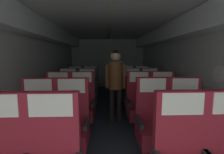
{
  "coord_description": "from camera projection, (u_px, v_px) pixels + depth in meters",
  "views": [
    {
      "loc": [
        -0.1,
        0.12,
        1.43
      ],
      "look_at": [
        0.03,
        3.38,
        1.0
      ],
      "focal_mm": 25.87,
      "sensor_mm": 36.0,
      "label": 1
    }
  ],
  "objects": [
    {
      "name": "seat_e_right_aisle",
      "position": [
        142.0,
        87.0,
        5.05
      ],
      "size": [
        0.5,
        0.51,
        1.12
      ],
      "color": "#38383D",
      "rests_on": "ground"
    },
    {
      "name": "seat_e_left_aisle",
      "position": [
        90.0,
        87.0,
        4.97
      ],
      "size": [
        0.5,
        0.51,
        1.12
      ],
      "color": "#38383D",
      "rests_on": "ground"
    },
    {
      "name": "seat_c_right_window",
      "position": [
        139.0,
        104.0,
        3.22
      ],
      "size": [
        0.5,
        0.51,
        1.12
      ],
      "color": "#38383D",
      "rests_on": "ground"
    },
    {
      "name": "ground",
      "position": [
        110.0,
        117.0,
        3.86
      ],
      "size": [
        3.6,
        8.05,
        0.02
      ],
      "primitive_type": "cube",
      "color": "#2D3342"
    },
    {
      "name": "seat_d_left_window",
      "position": [
        68.0,
        94.0,
        4.06
      ],
      "size": [
        0.5,
        0.51,
        1.12
      ],
      "color": "#38383D",
      "rests_on": "ground"
    },
    {
      "name": "seat_c_left_window",
      "position": [
        58.0,
        105.0,
        3.15
      ],
      "size": [
        0.5,
        0.51,
        1.12
      ],
      "color": "#38383D",
      "rests_on": "ground"
    },
    {
      "name": "seat_e_left_window",
      "position": [
        75.0,
        87.0,
        4.95
      ],
      "size": [
        0.5,
        0.51,
        1.12
      ],
      "color": "#38383D",
      "rests_on": "ground"
    },
    {
      "name": "seat_d_right_window",
      "position": [
        133.0,
        94.0,
        4.1
      ],
      "size": [
        0.5,
        0.51,
        1.12
      ],
      "color": "#38383D",
      "rests_on": "ground"
    },
    {
      "name": "seat_b_right_aisle",
      "position": [
        186.0,
        123.0,
        2.31
      ],
      "size": [
        0.5,
        0.51,
        1.12
      ],
      "color": "#38383D",
      "rests_on": "ground"
    },
    {
      "name": "seat_b_left_aisle",
      "position": [
        71.0,
        126.0,
        2.24
      ],
      "size": [
        0.5,
        0.51,
        1.12
      ],
      "color": "#38383D",
      "rests_on": "ground"
    },
    {
      "name": "seat_c_left_aisle",
      "position": [
        82.0,
        105.0,
        3.17
      ],
      "size": [
        0.5,
        0.51,
        1.12
      ],
      "color": "#38383D",
      "rests_on": "ground"
    },
    {
      "name": "seat_c_right_aisle",
      "position": [
        163.0,
        104.0,
        3.23
      ],
      "size": [
        0.5,
        0.51,
        1.12
      ],
      "color": "#38383D",
      "rests_on": "ground"
    },
    {
      "name": "seat_b_left_window",
      "position": [
        38.0,
        126.0,
        2.22
      ],
      "size": [
        0.5,
        0.51,
        1.12
      ],
      "color": "#38383D",
      "rests_on": "ground"
    },
    {
      "name": "seat_d_right_aisle",
      "position": [
        150.0,
        94.0,
        4.13
      ],
      "size": [
        0.5,
        0.51,
        1.12
      ],
      "color": "#38383D",
      "rests_on": "ground"
    },
    {
      "name": "fuselage_shell",
      "position": [
        110.0,
        48.0,
        3.91
      ],
      "size": [
        3.48,
        7.7,
        2.24
      ],
      "color": "silver",
      "rests_on": "ground"
    },
    {
      "name": "seat_d_left_aisle",
      "position": [
        87.0,
        94.0,
        4.06
      ],
      "size": [
        0.5,
        0.51,
        1.12
      ],
      "color": "#38383D",
      "rests_on": "ground"
    },
    {
      "name": "seat_b_right_window",
      "position": [
        154.0,
        124.0,
        2.3
      ],
      "size": [
        0.5,
        0.51,
        1.12
      ],
      "color": "#38383D",
      "rests_on": "ground"
    },
    {
      "name": "flight_attendant",
      "position": [
        116.0,
        79.0,
        3.41
      ],
      "size": [
        0.43,
        0.28,
        1.56
      ],
      "rotation": [
        0.0,
        0.0,
        -0.23
      ],
      "color": "black",
      "rests_on": "ground"
    },
    {
      "name": "seat_e_right_window",
      "position": [
        127.0,
        87.0,
        5.02
      ],
      "size": [
        0.5,
        0.51,
        1.12
      ],
      "color": "#38383D",
      "rests_on": "ground"
    }
  ]
}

